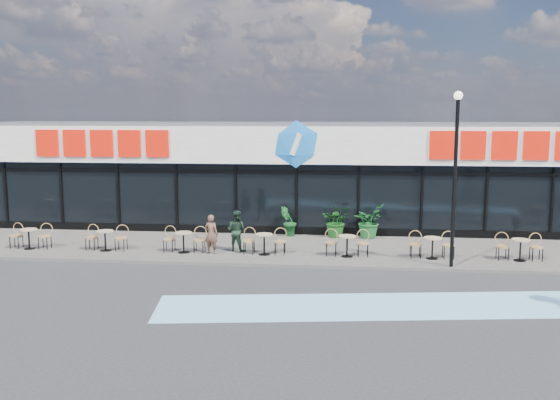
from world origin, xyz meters
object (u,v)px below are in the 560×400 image
(patron_right, at_px, (236,231))
(potted_plant_right, at_px, (368,221))
(lamp_post, at_px, (455,165))
(patron_left, at_px, (211,234))
(potted_plant_left, at_px, (288,221))
(potted_plant_mid, at_px, (337,221))

(patron_right, bearing_deg, potted_plant_right, -131.75)
(lamp_post, distance_m, patron_left, 8.57)
(potted_plant_right, bearing_deg, patron_left, -149.51)
(potted_plant_left, bearing_deg, lamp_post, -37.07)
(potted_plant_mid, relative_size, potted_plant_right, 0.94)
(lamp_post, bearing_deg, potted_plant_left, 142.93)
(lamp_post, relative_size, patron_right, 3.78)
(potted_plant_left, relative_size, patron_left, 0.85)
(lamp_post, bearing_deg, potted_plant_right, 120.00)
(lamp_post, bearing_deg, patron_right, 168.48)
(potted_plant_right, distance_m, patron_right, 5.58)
(potted_plant_left, height_order, patron_left, patron_left)
(potted_plant_left, xyz_separation_m, potted_plant_right, (3.19, 0.01, 0.08))
(potted_plant_left, xyz_separation_m, patron_left, (-2.43, -3.31, 0.10))
(lamp_post, distance_m, potted_plant_left, 7.61)
(potted_plant_mid, xyz_separation_m, potted_plant_right, (1.26, -0.06, 0.04))
(potted_plant_left, height_order, potted_plant_right, potted_plant_right)
(potted_plant_left, distance_m, potted_plant_mid, 1.94)
(patron_right, bearing_deg, potted_plant_mid, -123.21)
(lamp_post, relative_size, potted_plant_mid, 4.39)
(patron_left, bearing_deg, patron_right, -131.87)
(potted_plant_mid, distance_m, patron_left, 5.52)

